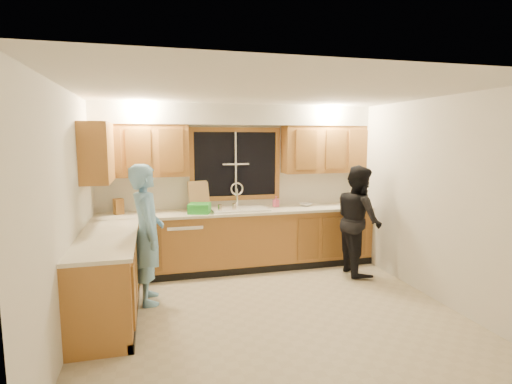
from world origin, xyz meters
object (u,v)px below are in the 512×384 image
stove (102,296)px  bowl (305,205)px  knife_block (119,206)px  soap_bottle (276,201)px  man (147,234)px  dish_crate (199,208)px  woman (359,220)px  sink (240,213)px  dishwasher (184,246)px

stove → bowl: size_ratio=4.51×
knife_block → bowl: size_ratio=1.13×
soap_bottle → man: bearing=-151.3°
dish_crate → bowl: bearing=6.1°
dish_crate → woman: bearing=-13.0°
woman → dish_crate: woman is taller
knife_block → soap_bottle: size_ratio=1.32×
sink → soap_bottle: size_ratio=5.04×
man → knife_block: bearing=16.4°
stove → knife_block: bearing=88.7°
knife_block → bowl: (2.86, -0.02, -0.09)m
dishwasher → woman: (2.51, -0.62, 0.40)m
dishwasher → bowl: (1.95, 0.09, 0.53)m
sink → knife_block: (-1.76, 0.10, 0.17)m
soap_bottle → bowl: 0.49m
dishwasher → bowl: bearing=2.6°
sink → knife_block: bearing=176.9°
stove → bowl: bearing=33.2°
stove → dish_crate: size_ratio=2.98×
sink → dish_crate: (-0.63, -0.11, 0.13)m
dishwasher → man: 1.16m
dishwasher → soap_bottle: (1.47, 0.14, 0.60)m
man → woman: (3.02, 0.32, -0.04)m
soap_bottle → dish_crate: bearing=-169.1°
woman → stove: bearing=113.9°
sink → man: (-1.36, -0.96, -0.01)m
knife_block → bowl: 2.86m
stove → dish_crate: (1.17, 1.71, 0.54)m
woman → dish_crate: size_ratio=5.35×
dishwasher → man: bearing=-118.4°
sink → stove: (-1.80, -1.82, -0.41)m
dish_crate → soap_bottle: soap_bottle is taller
knife_block → dish_crate: (1.13, -0.21, -0.04)m
dishwasher → bowl: 2.02m
man → bowl: man is taller
stove → knife_block: (0.04, 1.92, 0.58)m
dishwasher → stove: (-0.95, -1.81, 0.04)m
sink → dishwasher: (-0.85, -0.01, -0.45)m
sink → dishwasher: bearing=-179.0°
dishwasher → soap_bottle: bearing=5.5°
dish_crate → soap_bottle: 1.27m
sink → soap_bottle: 0.65m
man → soap_bottle: size_ratio=9.97×
dishwasher → soap_bottle: size_ratio=4.81×
knife_block → sink: bearing=-30.6°
bowl → dishwasher: bearing=-177.4°
soap_bottle → woman: bearing=-36.3°
stove → sink: bearing=45.4°
dishwasher → knife_block: (-0.91, 0.11, 0.62)m
stove → woman: 3.67m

